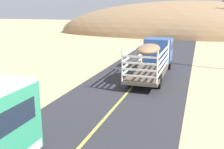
# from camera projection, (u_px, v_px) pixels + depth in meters

# --- Properties ---
(livestock_truck) EXTENTS (2.53, 9.70, 3.02)m
(livestock_truck) POSITION_uv_depth(u_px,v_px,m) (155.00, 54.00, 23.92)
(livestock_truck) COLOR #3359A5
(livestock_truck) RESTS_ON road_surface
(distant_hill) EXTENTS (59.82, 23.22, 14.62)m
(distant_hill) POSITION_uv_depth(u_px,v_px,m) (187.00, 35.00, 59.21)
(distant_hill) COLOR #957553
(distant_hill) RESTS_ON ground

